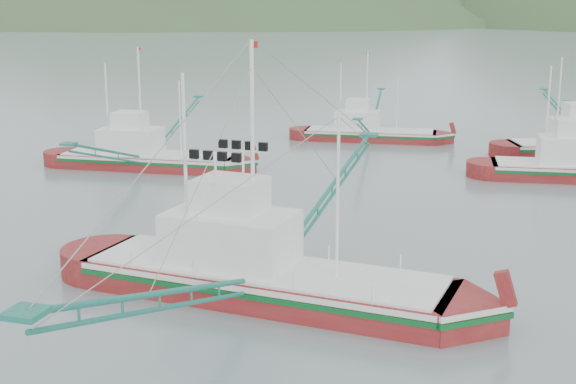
# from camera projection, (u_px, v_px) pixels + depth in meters

# --- Properties ---
(ground) EXTENTS (1200.00, 1200.00, 0.00)m
(ground) POSITION_uv_depth(u_px,v_px,m) (249.00, 291.00, 36.00)
(ground) COLOR slate
(ground) RESTS_ON ground
(main_boat) EXTENTS (16.81, 29.72, 12.06)m
(main_boat) POSITION_uv_depth(u_px,v_px,m) (260.00, 258.00, 34.87)
(main_boat) COLOR maroon
(main_boat) RESTS_ON ground
(bg_boat_far) EXTENTS (12.19, 21.57, 8.75)m
(bg_boat_far) POSITION_uv_depth(u_px,v_px,m) (368.00, 127.00, 73.43)
(bg_boat_far) COLOR maroon
(bg_boat_far) RESTS_ON ground
(bg_boat_left) EXTENTS (13.84, 24.63, 9.98)m
(bg_boat_left) POSITION_uv_depth(u_px,v_px,m) (145.00, 151.00, 61.57)
(bg_boat_left) COLOR maroon
(bg_boat_left) RESTS_ON ground
(headland_left) EXTENTS (448.00, 308.00, 210.00)m
(headland_left) POSITION_uv_depth(u_px,v_px,m) (156.00, 22.00, 421.47)
(headland_left) COLOR #324F28
(headland_left) RESTS_ON ground
(ridge_distant) EXTENTS (960.00, 400.00, 240.00)m
(ridge_distant) POSITION_uv_depth(u_px,v_px,m) (565.00, 16.00, 548.05)
(ridge_distant) COLOR slate
(ridge_distant) RESTS_ON ground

